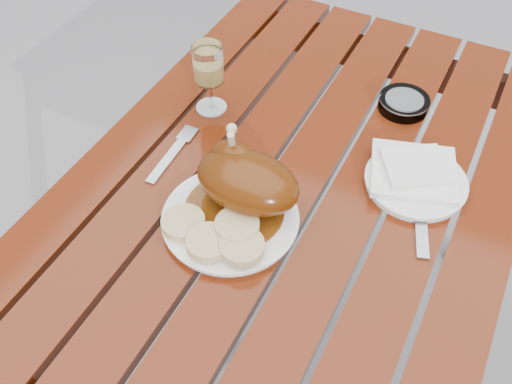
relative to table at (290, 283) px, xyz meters
The scene contains 11 objects.
ground 0.38m from the table, ahead, with size 60.00×60.00×0.00m, color slate.
table is the anchor object (origin of this frame).
dinner_plate 0.42m from the table, 111.35° to the right, with size 0.24×0.24×0.02m, color white.
roast_duck 0.46m from the table, 117.46° to the right, with size 0.20×0.18×0.14m.
bread_dumplings 0.46m from the table, 104.89° to the right, with size 0.19×0.12×0.03m.
wine_glass 0.52m from the table, 158.49° to the left, with size 0.07×0.07×0.15m, color #E2C266.
side_plate 0.44m from the table, 20.94° to the left, with size 0.19×0.19×0.02m, color white.
napkin 0.45m from the table, 24.42° to the left, with size 0.16×0.14×0.01m, color white.
ashtray 0.49m from the table, 67.67° to the left, with size 0.11×0.11×0.03m, color #B2B7BC.
fork 0.46m from the table, 164.26° to the right, with size 0.02×0.16×0.01m, color gray.
knife 0.44m from the table, ahead, with size 0.02×0.22×0.01m, color gray.
Camera 1 is at (0.27, -0.70, 1.54)m, focal length 40.00 mm.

